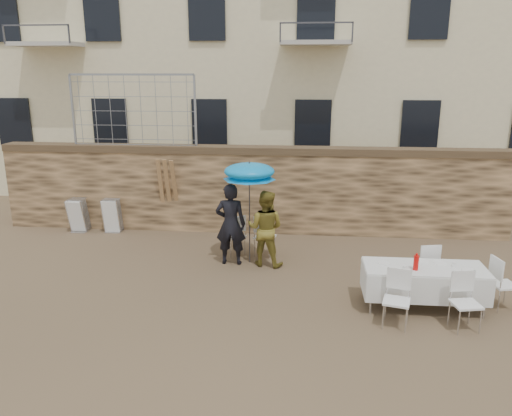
# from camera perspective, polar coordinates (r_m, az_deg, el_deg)

# --- Properties ---
(ground) EXTENTS (80.00, 80.00, 0.00)m
(ground) POSITION_cam_1_polar(r_m,az_deg,el_deg) (8.66, -4.11, -12.82)
(ground) COLOR brown
(ground) RESTS_ON ground
(stone_wall) EXTENTS (13.00, 0.50, 2.20)m
(stone_wall) POSITION_cam_1_polar(r_m,az_deg,el_deg) (12.94, -0.60, 2.05)
(stone_wall) COLOR brown
(stone_wall) RESTS_ON ground
(chain_link_fence) EXTENTS (3.20, 0.06, 1.80)m
(chain_link_fence) POSITION_cam_1_polar(r_m,az_deg,el_deg) (13.28, -13.84, 10.70)
(chain_link_fence) COLOR gray
(chain_link_fence) RESTS_ON stone_wall
(man_suit) EXTENTS (0.66, 0.44, 1.80)m
(man_suit) POSITION_cam_1_polar(r_m,az_deg,el_deg) (10.76, -2.92, -1.86)
(man_suit) COLOR black
(man_suit) RESTS_ON ground
(woman_dress) EXTENTS (0.93, 0.79, 1.66)m
(woman_dress) POSITION_cam_1_polar(r_m,az_deg,el_deg) (10.70, 1.07, -2.34)
(woman_dress) COLOR #A49032
(woman_dress) RESTS_ON ground
(umbrella) EXTENTS (1.12, 1.12, 2.10)m
(umbrella) POSITION_cam_1_polar(r_m,az_deg,el_deg) (10.54, -0.76, 3.87)
(umbrella) COLOR #3F3F44
(umbrella) RESTS_ON ground
(couple_chair_left) EXTENTS (0.67, 0.67, 0.96)m
(couple_chair_left) POSITION_cam_1_polar(r_m,az_deg,el_deg) (11.41, -2.49, -3.06)
(couple_chair_left) COLOR white
(couple_chair_left) RESTS_ON ground
(couple_chair_right) EXTENTS (0.60, 0.60, 0.96)m
(couple_chair_right) POSITION_cam_1_polar(r_m,az_deg,el_deg) (11.34, 1.02, -3.16)
(couple_chair_right) COLOR white
(couple_chair_right) RESTS_ON ground
(banquet_table) EXTENTS (2.10, 0.85, 0.78)m
(banquet_table) POSITION_cam_1_polar(r_m,az_deg,el_deg) (9.30, 18.76, -6.65)
(banquet_table) COLOR silver
(banquet_table) RESTS_ON ground
(soda_bottle) EXTENTS (0.09, 0.09, 0.26)m
(soda_bottle) POSITION_cam_1_polar(r_m,az_deg,el_deg) (9.06, 17.82, -5.98)
(soda_bottle) COLOR red
(soda_bottle) RESTS_ON banquet_table
(table_chair_front_left) EXTENTS (0.59, 0.59, 0.96)m
(table_chair_front_left) POSITION_cam_1_polar(r_m,az_deg,el_deg) (8.60, 15.78, -10.06)
(table_chair_front_left) COLOR white
(table_chair_front_left) RESTS_ON ground
(table_chair_front_right) EXTENTS (0.56, 0.56, 0.96)m
(table_chair_front_right) POSITION_cam_1_polar(r_m,az_deg,el_deg) (8.87, 22.88, -9.93)
(table_chair_front_right) COLOR white
(table_chair_front_right) RESTS_ON ground
(table_chair_back) EXTENTS (0.57, 0.57, 0.96)m
(table_chair_back) POSITION_cam_1_polar(r_m,az_deg,el_deg) (10.16, 18.74, -6.28)
(table_chair_back) COLOR white
(table_chair_back) RESTS_ON ground
(table_chair_side) EXTENTS (0.57, 0.57, 0.96)m
(table_chair_side) POSITION_cam_1_polar(r_m,az_deg,el_deg) (9.90, 26.47, -7.70)
(table_chair_side) COLOR white
(table_chair_side) RESTS_ON ground
(chair_stack_left) EXTENTS (0.46, 0.47, 0.92)m
(chair_stack_left) POSITION_cam_1_polar(r_m,az_deg,el_deg) (13.95, -19.37, -0.56)
(chair_stack_left) COLOR white
(chair_stack_left) RESTS_ON ground
(chair_stack_right) EXTENTS (0.46, 0.40, 0.92)m
(chair_stack_right) POSITION_cam_1_polar(r_m,az_deg,el_deg) (13.60, -15.92, -0.67)
(chair_stack_right) COLOR white
(chair_stack_right) RESTS_ON ground
(wood_planks) EXTENTS (0.70, 0.20, 2.00)m
(wood_planks) POSITION_cam_1_polar(r_m,az_deg,el_deg) (13.04, -9.42, 1.49)
(wood_planks) COLOR #A37749
(wood_planks) RESTS_ON ground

